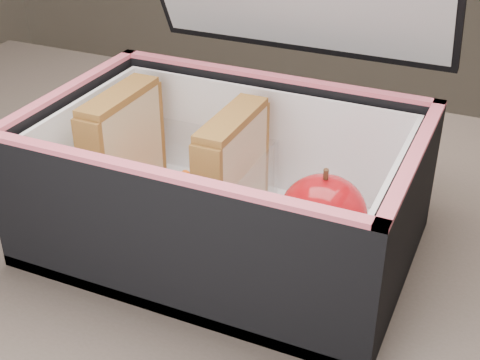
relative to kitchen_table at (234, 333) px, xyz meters
The scene contains 8 objects.
kitchen_table is the anchor object (origin of this frame).
lunch_bag 0.16m from the kitchen_table, 124.89° to the left, with size 0.33×0.31×0.31m.
plastic_tub 0.16m from the kitchen_table, 158.20° to the left, with size 0.16×0.11×0.07m, color white, non-canonical shape.
sandwich_left 0.21m from the kitchen_table, 167.52° to the left, with size 0.03×0.10×0.11m.
sandwich_right 0.16m from the kitchen_table, 115.76° to the left, with size 0.03×0.10×0.11m.
carrot_sticks 0.14m from the kitchen_table, 161.03° to the left, with size 0.05×0.15×0.03m.
paper_napkin 0.13m from the kitchen_table, 11.99° to the left, with size 0.07×0.07×0.01m, color white.
red_apple 0.17m from the kitchen_table, 11.67° to the left, with size 0.09×0.09×0.08m.
Camera 1 is at (0.20, -0.44, 1.11)m, focal length 50.00 mm.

